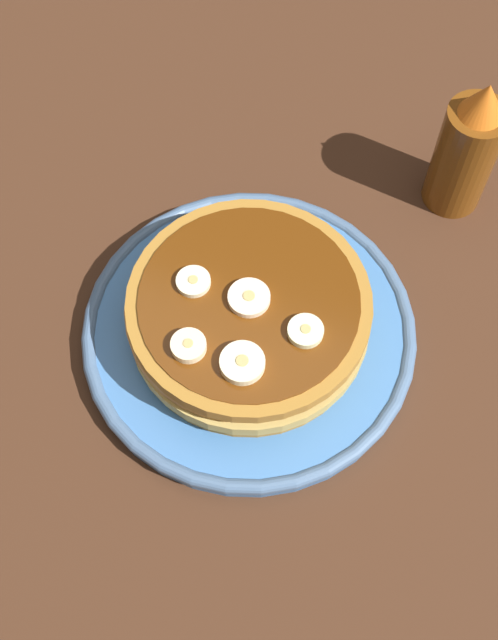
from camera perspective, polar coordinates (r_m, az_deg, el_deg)
ground_plane at (r=69.44cm, az=0.00°, el=-1.81°), size 140.00×140.00×3.00cm
plate at (r=67.09cm, az=0.00°, el=-0.85°), size 27.81×27.81×2.06cm
pancake_stack at (r=64.44cm, az=-0.06°, el=0.54°), size 19.57×19.66×4.99cm
banana_slice_0 at (r=61.75cm, az=0.13°, el=1.20°), size 3.31×3.31×0.81cm
banana_slice_1 at (r=60.13cm, az=-4.30°, el=-1.86°), size 2.70×2.70×1.02cm
banana_slice_2 at (r=63.04cm, az=-3.83°, el=3.02°), size 2.72×2.72×0.76cm
banana_slice_3 at (r=60.76cm, az=4.02°, el=-0.81°), size 2.77×2.77×0.84cm
banana_slice_4 at (r=59.38cm, az=-0.48°, el=-3.09°), size 3.40×3.40×1.01cm
syrup_bottle at (r=73.16cm, az=15.15°, el=11.51°), size 5.33×5.33×14.26cm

